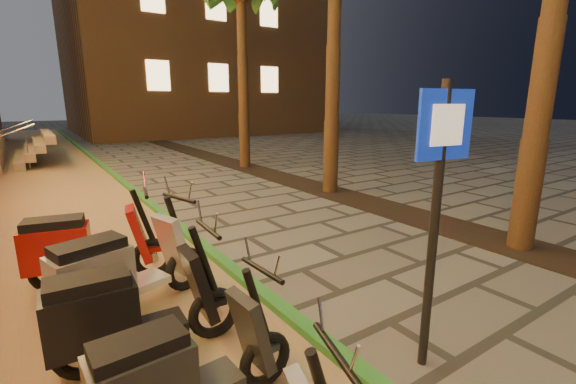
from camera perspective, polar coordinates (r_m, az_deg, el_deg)
parking_strip at (r=11.19m, az=-30.41°, el=-1.09°), size 3.40×60.00×0.01m
green_curb at (r=11.38m, az=-21.93°, el=0.24°), size 0.18×60.00×0.10m
planting_strip at (r=9.26m, az=14.21°, el=-2.26°), size 1.20×40.00×0.02m
pedestrian_sign at (r=3.50m, az=21.38°, el=0.19°), size 0.57×0.12×2.59m
scooter_6 at (r=3.19m, az=-16.09°, el=-24.32°), size 1.62×0.57×1.14m
scooter_7 at (r=3.97m, az=-22.99°, el=-16.06°), size 1.78×0.62×1.25m
scooter_8 at (r=4.78m, az=-23.91°, el=-10.73°), size 1.84×0.95×1.30m
scooter_9 at (r=5.74m, az=-28.27°, el=-7.29°), size 1.83×0.83×1.29m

